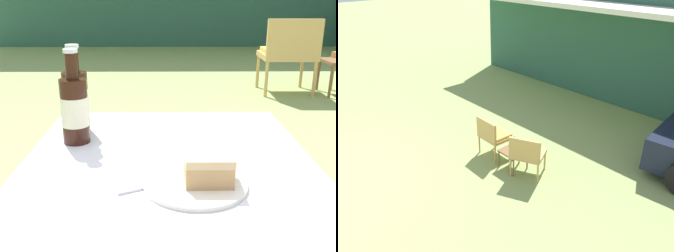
% 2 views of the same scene
% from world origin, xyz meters
% --- Properties ---
extents(cabin_building, '(10.68, 5.28, 3.22)m').
position_xyz_m(cabin_building, '(1.57, 9.74, 1.62)').
color(cabin_building, '#2D5B47').
rests_on(cabin_building, ground_plane).
extents(wicker_chair_cushioned, '(0.60, 0.54, 0.84)m').
position_xyz_m(wicker_chair_cushioned, '(1.39, 3.51, 0.48)').
color(wicker_chair_cushioned, tan).
rests_on(wicker_chair_cushioned, ground_plane).
extents(wicker_chair_plain, '(0.75, 0.73, 0.84)m').
position_xyz_m(wicker_chair_plain, '(2.37, 3.50, 0.49)').
color(wicker_chair_plain, tan).
rests_on(wicker_chair_plain, ground_plane).
extents(garden_side_table, '(0.46, 0.41, 0.39)m').
position_xyz_m(garden_side_table, '(2.02, 3.47, 0.34)').
color(garden_side_table, brown).
rests_on(garden_side_table, ground_plane).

